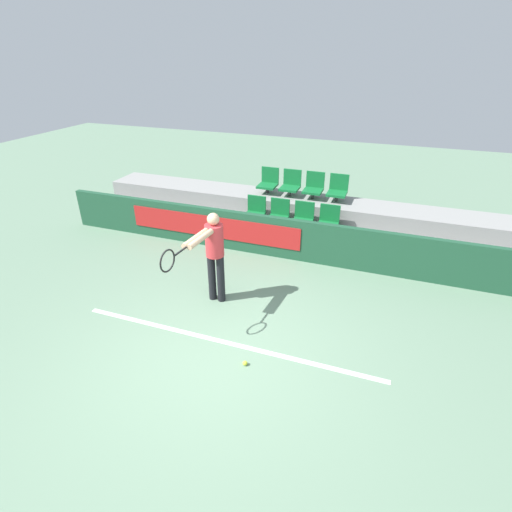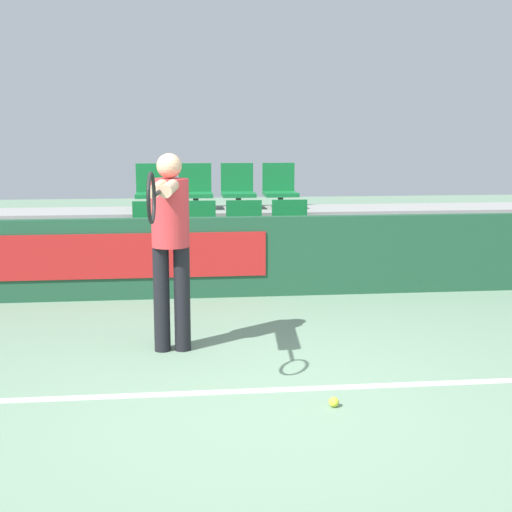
{
  "view_description": "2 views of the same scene",
  "coord_description": "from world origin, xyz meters",
  "px_view_note": "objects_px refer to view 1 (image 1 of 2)",
  "views": [
    {
      "loc": [
        2.01,
        -3.85,
        3.87
      ],
      "look_at": [
        -0.08,
        1.91,
        0.63
      ],
      "focal_mm": 28.0,
      "sensor_mm": 36.0,
      "label": 1
    },
    {
      "loc": [
        -0.52,
        -4.29,
        1.74
      ],
      "look_at": [
        0.16,
        1.73,
        0.69
      ],
      "focal_mm": 50.0,
      "sensor_mm": 36.0,
      "label": 2
    }
  ],
  "objects_px": {
    "stadium_chair_4": "(268,182)",
    "stadium_chair_7": "(338,189)",
    "stadium_chair_0": "(255,211)",
    "stadium_chair_6": "(314,187)",
    "stadium_chair_5": "(291,184)",
    "tennis_player": "(212,251)",
    "stadium_chair_1": "(278,214)",
    "stadium_chair_2": "(303,218)",
    "tennis_ball": "(245,363)",
    "stadium_chair_3": "(328,221)"
  },
  "relations": [
    {
      "from": "tennis_ball",
      "to": "stadium_chair_1",
      "type": "bearing_deg",
      "value": 100.74
    },
    {
      "from": "stadium_chair_5",
      "to": "tennis_ball",
      "type": "bearing_deg",
      "value": -81.3
    },
    {
      "from": "stadium_chair_4",
      "to": "stadium_chair_0",
      "type": "bearing_deg",
      "value": -90.0
    },
    {
      "from": "stadium_chair_1",
      "to": "stadium_chair_2",
      "type": "distance_m",
      "value": 0.54
    },
    {
      "from": "stadium_chair_4",
      "to": "stadium_chair_2",
      "type": "bearing_deg",
      "value": -40.77
    },
    {
      "from": "stadium_chair_2",
      "to": "stadium_chair_5",
      "type": "height_order",
      "value": "stadium_chair_5"
    },
    {
      "from": "stadium_chair_0",
      "to": "stadium_chair_6",
      "type": "xyz_separation_m",
      "value": [
        1.08,
        0.93,
        0.39
      ]
    },
    {
      "from": "tennis_ball",
      "to": "stadium_chair_3",
      "type": "bearing_deg",
      "value": 84.91
    },
    {
      "from": "stadium_chair_3",
      "to": "stadium_chair_5",
      "type": "distance_m",
      "value": 1.48
    },
    {
      "from": "stadium_chair_0",
      "to": "tennis_ball",
      "type": "bearing_deg",
      "value": -71.78
    },
    {
      "from": "stadium_chair_1",
      "to": "stadium_chair_2",
      "type": "xyz_separation_m",
      "value": [
        0.54,
        0.0,
        0.0
      ]
    },
    {
      "from": "stadium_chair_1",
      "to": "stadium_chair_3",
      "type": "height_order",
      "value": "same"
    },
    {
      "from": "stadium_chair_7",
      "to": "tennis_player",
      "type": "relative_size",
      "value": 0.36
    },
    {
      "from": "stadium_chair_0",
      "to": "stadium_chair_6",
      "type": "height_order",
      "value": "stadium_chair_6"
    },
    {
      "from": "stadium_chair_6",
      "to": "stadium_chair_7",
      "type": "bearing_deg",
      "value": 0.0
    },
    {
      "from": "stadium_chair_1",
      "to": "tennis_player",
      "type": "height_order",
      "value": "tennis_player"
    },
    {
      "from": "stadium_chair_7",
      "to": "tennis_player",
      "type": "distance_m",
      "value": 3.82
    },
    {
      "from": "stadium_chair_4",
      "to": "tennis_player",
      "type": "distance_m",
      "value": 3.57
    },
    {
      "from": "stadium_chair_4",
      "to": "stadium_chair_7",
      "type": "height_order",
      "value": "same"
    },
    {
      "from": "stadium_chair_4",
      "to": "tennis_player",
      "type": "height_order",
      "value": "tennis_player"
    },
    {
      "from": "stadium_chair_5",
      "to": "stadium_chair_6",
      "type": "bearing_deg",
      "value": 0.0
    },
    {
      "from": "stadium_chair_4",
      "to": "stadium_chair_3",
      "type": "bearing_deg",
      "value": -29.89
    },
    {
      "from": "stadium_chair_1",
      "to": "stadium_chair_5",
      "type": "height_order",
      "value": "stadium_chair_5"
    },
    {
      "from": "stadium_chair_7",
      "to": "stadium_chair_4",
      "type": "bearing_deg",
      "value": 180.0
    },
    {
      "from": "stadium_chair_0",
      "to": "stadium_chair_1",
      "type": "xyz_separation_m",
      "value": [
        0.54,
        0.0,
        0.0
      ]
    },
    {
      "from": "stadium_chair_1",
      "to": "stadium_chair_4",
      "type": "bearing_deg",
      "value": 120.11
    },
    {
      "from": "stadium_chair_1",
      "to": "stadium_chair_5",
      "type": "distance_m",
      "value": 1.01
    },
    {
      "from": "stadium_chair_4",
      "to": "stadium_chair_7",
      "type": "distance_m",
      "value": 1.63
    },
    {
      "from": "stadium_chair_2",
      "to": "stadium_chair_0",
      "type": "bearing_deg",
      "value": 180.0
    },
    {
      "from": "stadium_chair_5",
      "to": "tennis_player",
      "type": "xyz_separation_m",
      "value": [
        -0.3,
        -3.56,
        -0.07
      ]
    },
    {
      "from": "stadium_chair_0",
      "to": "stadium_chair_5",
      "type": "xyz_separation_m",
      "value": [
        0.54,
        0.93,
        0.39
      ]
    },
    {
      "from": "stadium_chair_1",
      "to": "stadium_chair_3",
      "type": "xyz_separation_m",
      "value": [
        1.08,
        0.0,
        0.0
      ]
    },
    {
      "from": "stadium_chair_2",
      "to": "stadium_chair_7",
      "type": "distance_m",
      "value": 1.15
    },
    {
      "from": "stadium_chair_7",
      "to": "tennis_ball",
      "type": "xyz_separation_m",
      "value": [
        -0.35,
        -4.82,
        -1.01
      ]
    },
    {
      "from": "stadium_chair_7",
      "to": "stadium_chair_2",
      "type": "bearing_deg",
      "value": -120.11
    },
    {
      "from": "stadium_chair_5",
      "to": "tennis_player",
      "type": "relative_size",
      "value": 0.36
    },
    {
      "from": "stadium_chair_1",
      "to": "stadium_chair_5",
      "type": "relative_size",
      "value": 1.0
    },
    {
      "from": "stadium_chair_1",
      "to": "stadium_chair_7",
      "type": "relative_size",
      "value": 1.0
    },
    {
      "from": "stadium_chair_3",
      "to": "stadium_chair_7",
      "type": "distance_m",
      "value": 1.01
    },
    {
      "from": "stadium_chair_1",
      "to": "stadium_chair_2",
      "type": "height_order",
      "value": "same"
    },
    {
      "from": "tennis_player",
      "to": "tennis_ball",
      "type": "relative_size",
      "value": 24.03
    },
    {
      "from": "stadium_chair_3",
      "to": "tennis_ball",
      "type": "bearing_deg",
      "value": -95.09
    },
    {
      "from": "stadium_chair_5",
      "to": "stadium_chair_0",
      "type": "bearing_deg",
      "value": -120.11
    },
    {
      "from": "stadium_chair_2",
      "to": "tennis_ball",
      "type": "relative_size",
      "value": 8.61
    },
    {
      "from": "stadium_chair_2",
      "to": "tennis_ball",
      "type": "distance_m",
      "value": 3.94
    },
    {
      "from": "stadium_chair_7",
      "to": "tennis_ball",
      "type": "height_order",
      "value": "stadium_chair_7"
    },
    {
      "from": "stadium_chair_0",
      "to": "stadium_chair_3",
      "type": "relative_size",
      "value": 1.0
    },
    {
      "from": "stadium_chair_1",
      "to": "stadium_chair_7",
      "type": "distance_m",
      "value": 1.48
    },
    {
      "from": "stadium_chair_7",
      "to": "tennis_ball",
      "type": "bearing_deg",
      "value": -94.11
    },
    {
      "from": "tennis_player",
      "to": "stadium_chair_2",
      "type": "bearing_deg",
      "value": 77.01
    }
  ]
}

